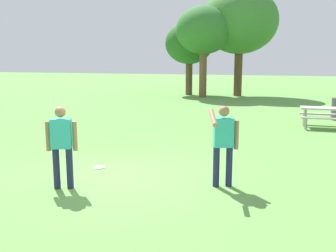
{
  "coord_description": "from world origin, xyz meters",
  "views": [
    {
      "loc": [
        3.59,
        -6.89,
        2.5
      ],
      "look_at": [
        0.81,
        1.19,
        1.0
      ],
      "focal_mm": 39.66,
      "sensor_mm": 36.0,
      "label": 1
    }
  ],
  "objects": [
    {
      "name": "tree_broad_center",
      "position": [
        -2.54,
        18.3,
        4.49
      ],
      "size": [
        3.78,
        3.78,
        6.15
      ],
      "color": "brown",
      "rests_on": "ground"
    },
    {
      "name": "tree_far_right",
      "position": [
        -0.4,
        20.11,
        5.21
      ],
      "size": [
        5.33,
        5.33,
        7.5
      ],
      "color": "brown",
      "rests_on": "ground"
    },
    {
      "name": "person_thrower",
      "position": [
        -0.67,
        -0.88,
        0.94
      ],
      "size": [
        0.58,
        0.34,
        1.64
      ],
      "color": "#1E234C",
      "rests_on": "ground"
    },
    {
      "name": "picnic_table_near",
      "position": [
        4.65,
        8.16,
        0.56
      ],
      "size": [
        1.76,
        1.49,
        0.77
      ],
      "color": "#B2ADA3",
      "rests_on": "ground"
    },
    {
      "name": "ground_plane",
      "position": [
        0.0,
        0.0,
        0.0
      ],
      "size": [
        120.0,
        120.0,
        0.0
      ],
      "primitive_type": "plane",
      "color": "#609947"
    },
    {
      "name": "tree_tall_left",
      "position": [
        -3.98,
        19.87,
        3.73
      ],
      "size": [
        3.54,
        3.54,
        5.27
      ],
      "color": "brown",
      "rests_on": "ground"
    },
    {
      "name": "frisbee",
      "position": [
        -0.72,
        0.61,
        0.01
      ],
      "size": [
        0.27,
        0.27,
        0.03
      ],
      "primitive_type": "cylinder",
      "color": "white",
      "rests_on": "ground"
    },
    {
      "name": "person_catcher",
      "position": [
        2.29,
        0.25,
        0.96
      ],
      "size": [
        0.58,
        0.8,
        1.64
      ],
      "color": "#1E234C",
      "rests_on": "ground"
    }
  ]
}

